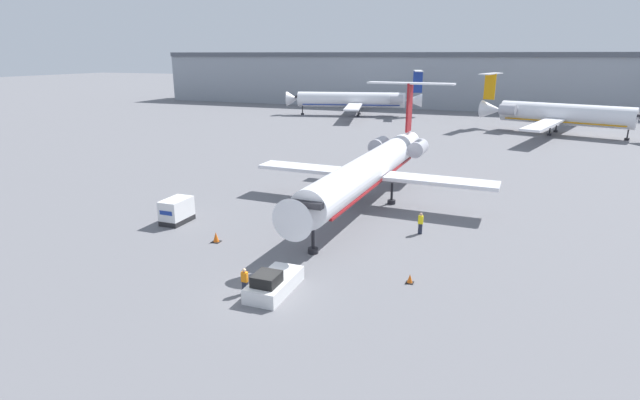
# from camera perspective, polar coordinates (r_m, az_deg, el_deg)

# --- Properties ---
(ground_plane) EXTENTS (600.00, 600.00, 0.00)m
(ground_plane) POSITION_cam_1_polar(r_m,az_deg,el_deg) (31.63, -6.11, -10.82)
(ground_plane) COLOR slate
(terminal_building) EXTENTS (180.00, 16.80, 14.87)m
(terminal_building) POSITION_cam_1_polar(r_m,az_deg,el_deg) (145.69, 16.21, 12.99)
(terminal_building) COLOR #8C939E
(terminal_building) RESTS_ON ground
(airplane_main) EXTENTS (24.18, 33.62, 11.10)m
(airplane_main) POSITION_cam_1_polar(r_m,az_deg,el_deg) (49.14, 5.83, 3.70)
(airplane_main) COLOR white
(airplane_main) RESTS_ON ground
(pushback_tug) EXTENTS (2.13, 4.69, 1.63)m
(pushback_tug) POSITION_cam_1_polar(r_m,az_deg,el_deg) (31.80, -5.31, -9.45)
(pushback_tug) COLOR silver
(pushback_tug) RESTS_ON ground
(luggage_cart) EXTENTS (1.79, 2.99, 2.17)m
(luggage_cart) POSITION_cam_1_polar(r_m,az_deg,el_deg) (45.84, -16.06, -1.19)
(luggage_cart) COLOR #232326
(luggage_cart) RESTS_ON ground
(worker_near_tug) EXTENTS (0.40, 0.24, 1.71)m
(worker_near_tug) POSITION_cam_1_polar(r_m,az_deg,el_deg) (31.64, -8.60, -9.10)
(worker_near_tug) COLOR #232838
(worker_near_tug) RESTS_ON ground
(worker_by_wing) EXTENTS (0.40, 0.26, 1.83)m
(worker_by_wing) POSITION_cam_1_polar(r_m,az_deg,el_deg) (42.14, 11.42, -2.56)
(worker_by_wing) COLOR #232838
(worker_by_wing) RESTS_ON ground
(traffic_cone_left) EXTENTS (0.67, 0.67, 0.83)m
(traffic_cone_left) POSITION_cam_1_polar(r_m,az_deg,el_deg) (40.57, -11.80, -4.19)
(traffic_cone_left) COLOR black
(traffic_cone_left) RESTS_ON ground
(traffic_cone_right) EXTENTS (0.51, 0.51, 0.62)m
(traffic_cone_right) POSITION_cam_1_polar(r_m,az_deg,el_deg) (33.46, 10.23, -8.85)
(traffic_cone_right) COLOR black
(traffic_cone_right) RESTS_ON ground
(airplane_parked_far_left) EXTENTS (32.85, 33.41, 10.70)m
(airplane_parked_far_left) POSITION_cam_1_polar(r_m,az_deg,el_deg) (122.82, 4.02, 11.37)
(airplane_parked_far_left) COLOR white
(airplane_parked_far_left) RESTS_ON ground
(airplane_parked_far_right) EXTENTS (30.26, 37.78, 10.79)m
(airplane_parked_far_right) POSITION_cam_1_polar(r_m,az_deg,el_deg) (103.29, 25.75, 8.84)
(airplane_parked_far_right) COLOR white
(airplane_parked_far_right) RESTS_ON ground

